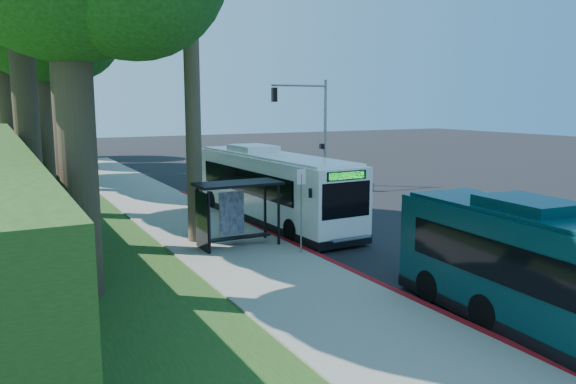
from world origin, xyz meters
TOP-DOWN VIEW (x-y plane):
  - ground at (0.00, 0.00)m, footprint 140.00×140.00m
  - sidewalk at (-7.30, 0.00)m, footprint 4.50×70.00m
  - red_curb at (-5.00, -4.00)m, footprint 0.25×30.00m
  - grass_verge at (-13.00, 5.00)m, footprint 8.00×70.00m
  - bus_shelter at (-7.26, -2.86)m, footprint 3.20×1.51m
  - stop_sign_pole at (-5.40, -5.00)m, footprint 0.35×0.06m
  - traffic_signal_pole at (3.78, 10.00)m, footprint 4.10×0.30m
  - tree_2 at (-11.89, 15.98)m, footprint 8.82×8.40m
  - tree_3 at (-13.88, 23.98)m, footprint 10.08×9.60m
  - tree_4 at (-11.40, 31.98)m, footprint 8.40×8.00m
  - tree_5 at (-10.41, 39.99)m, footprint 7.35×7.00m
  - white_bus at (-3.80, 0.73)m, footprint 2.94×11.73m
  - pickup at (1.88, 7.61)m, footprint 2.40×4.97m

SIDE VIEW (x-z plane):
  - ground at x=0.00m, z-range 0.00..0.00m
  - grass_verge at x=-13.00m, z-range 0.00..0.06m
  - sidewalk at x=-7.30m, z-range 0.00..0.12m
  - red_curb at x=-5.00m, z-range 0.00..0.13m
  - pickup at x=1.88m, z-range 0.00..1.36m
  - white_bus at x=-3.80m, z-range -0.04..3.43m
  - bus_shelter at x=-7.26m, z-range 0.53..3.08m
  - stop_sign_pole at x=-5.40m, z-range 0.50..3.67m
  - traffic_signal_pole at x=3.78m, z-range 0.92..7.92m
  - tree_5 at x=-10.41m, z-range 2.53..15.39m
  - tree_4 at x=-11.40m, z-range 2.66..16.80m
  - tree_2 at x=-11.89m, z-range 2.92..18.04m
  - tree_3 at x=-13.88m, z-range 3.34..20.62m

